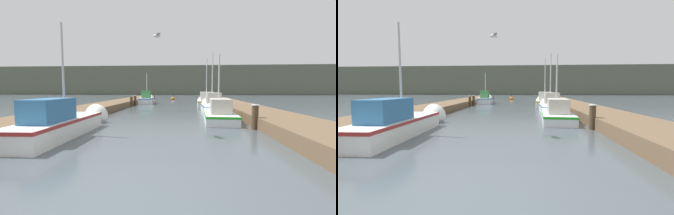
% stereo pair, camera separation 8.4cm
% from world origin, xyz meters
% --- Properties ---
extents(ground_plane, '(200.00, 200.00, 0.00)m').
position_xyz_m(ground_plane, '(0.00, 0.00, 0.00)').
color(ground_plane, '#424C51').
extents(dock_left, '(2.56, 40.00, 0.51)m').
position_xyz_m(dock_left, '(-5.44, 16.00, 0.25)').
color(dock_left, brown).
rests_on(dock_left, ground_plane).
extents(dock_right, '(2.56, 40.00, 0.51)m').
position_xyz_m(dock_right, '(5.44, 16.00, 0.25)').
color(dock_right, brown).
rests_on(dock_right, ground_plane).
extents(distant_shore_ridge, '(120.00, 16.00, 7.96)m').
position_xyz_m(distant_shore_ridge, '(0.00, 65.74, 3.98)').
color(distant_shore_ridge, '#565B4C').
rests_on(distant_shore_ridge, ground_plane).
extents(fishing_boat_0, '(1.45, 6.08, 4.44)m').
position_xyz_m(fishing_boat_0, '(-3.40, 5.12, 0.47)').
color(fishing_boat_0, silver).
rests_on(fishing_boat_0, ground_plane).
extents(fishing_boat_1, '(1.80, 5.55, 4.06)m').
position_xyz_m(fishing_boat_1, '(2.98, 9.68, 0.38)').
color(fishing_boat_1, silver).
rests_on(fishing_boat_1, ground_plane).
extents(fishing_boat_2, '(1.45, 4.78, 4.69)m').
position_xyz_m(fishing_boat_2, '(3.11, 13.73, 0.43)').
color(fishing_boat_2, silver).
rests_on(fishing_boat_2, ground_plane).
extents(fishing_boat_3, '(1.86, 5.33, 5.00)m').
position_xyz_m(fishing_boat_3, '(3.17, 18.74, 0.47)').
color(fishing_boat_3, silver).
rests_on(fishing_boat_3, ground_plane).
extents(fishing_boat_4, '(1.78, 5.24, 3.89)m').
position_xyz_m(fishing_boat_4, '(-3.32, 22.98, 0.50)').
color(fishing_boat_4, silver).
rests_on(fishing_boat_4, ground_plane).
extents(mooring_piling_0, '(0.32, 0.32, 0.94)m').
position_xyz_m(mooring_piling_0, '(-4.12, 4.89, 0.48)').
color(mooring_piling_0, '#473523').
rests_on(mooring_piling_0, ground_plane).
extents(mooring_piling_1, '(0.33, 0.33, 1.00)m').
position_xyz_m(mooring_piling_1, '(-4.05, 19.87, 0.51)').
color(mooring_piling_1, '#473523').
rests_on(mooring_piling_1, ground_plane).
extents(mooring_piling_2, '(0.31, 0.31, 1.06)m').
position_xyz_m(mooring_piling_2, '(4.10, 6.60, 0.54)').
color(mooring_piling_2, '#473523').
rests_on(mooring_piling_2, ground_plane).
extents(mooring_piling_3, '(0.31, 0.31, 1.00)m').
position_xyz_m(mooring_piling_3, '(-4.11, 18.48, 0.51)').
color(mooring_piling_3, '#473523').
rests_on(mooring_piling_3, ground_plane).
extents(channel_buoy, '(0.60, 0.60, 1.10)m').
position_xyz_m(channel_buoy, '(-0.73, 31.37, 0.17)').
color(channel_buoy, '#BF6513').
rests_on(channel_buoy, ground_plane).
extents(seagull_lead, '(0.32, 0.55, 0.12)m').
position_xyz_m(seagull_lead, '(0.08, 5.24, 3.66)').
color(seagull_lead, white).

